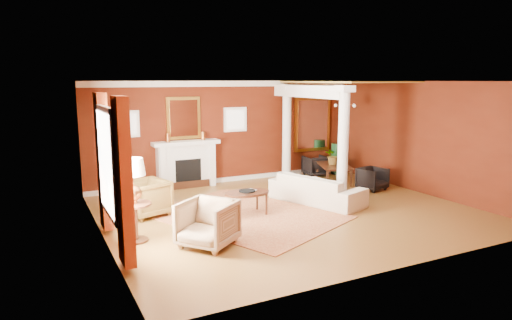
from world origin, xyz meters
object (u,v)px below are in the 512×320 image
armchair_leopard (146,196)px  armchair_stripe (208,221)px  sofa (317,184)px  coffee_table (247,194)px  side_table (133,186)px  dining_table (335,168)px

armchair_leopard → armchair_stripe: armchair_stripe is taller
sofa → coffee_table: sofa is taller
coffee_table → side_table: 2.69m
armchair_stripe → coffee_table: size_ratio=0.89×
sofa → side_table: bearing=79.7°
armchair_leopard → sofa: bearing=62.7°
coffee_table → side_table: bearing=-167.0°
sofa → armchair_stripe: size_ratio=2.54×
coffee_table → armchair_stripe: bearing=-135.8°
armchair_stripe → coffee_table: armchair_stripe is taller
armchair_leopard → dining_table: size_ratio=0.60×
dining_table → side_table: bearing=133.3°
sofa → armchair_stripe: (-3.38, -1.56, 0.00)m
armchair_leopard → coffee_table: bearing=49.4°
side_table → armchair_stripe: bearing=-36.8°
dining_table → coffee_table: bearing=138.4°
armchair_stripe → dining_table: size_ratio=0.62×
armchair_stripe → side_table: bearing=-164.7°
armchair_stripe → coffee_table: bearing=96.3°
armchair_leopard → dining_table: bearing=82.8°
coffee_table → dining_table: dining_table is taller
coffee_table → side_table: size_ratio=0.66×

